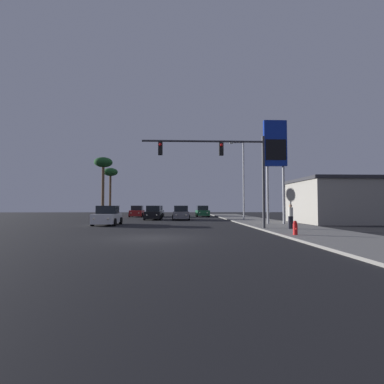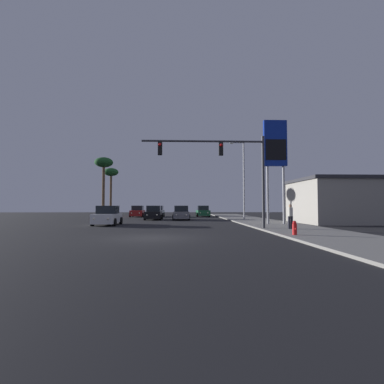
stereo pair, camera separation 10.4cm
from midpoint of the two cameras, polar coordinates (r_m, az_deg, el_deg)
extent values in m
plane|color=black|center=(16.00, -7.79, -8.65)|extent=(120.00, 120.00, 0.00)
cube|color=gray|center=(27.11, 14.90, -5.96)|extent=(5.00, 60.00, 0.12)
cube|color=gray|center=(33.02, 27.63, -1.77)|extent=(10.00, 8.00, 4.00)
cube|color=#2D2D33|center=(33.11, 27.56, 1.96)|extent=(10.30, 8.30, 0.30)
cube|color=maroon|center=(45.57, -10.49, -3.95)|extent=(1.85, 4.22, 0.80)
cube|color=black|center=(45.71, -10.45, -3.01)|extent=(1.62, 2.02, 0.70)
cylinder|color=black|center=(44.43, -11.88, -4.31)|extent=(0.24, 0.64, 0.64)
cylinder|color=black|center=(44.17, -9.57, -4.34)|extent=(0.24, 0.64, 0.64)
cylinder|color=black|center=(47.00, -11.36, -4.22)|extent=(0.24, 0.64, 0.64)
cylinder|color=black|center=(46.75, -9.17, -4.24)|extent=(0.24, 0.64, 0.64)
sphere|color=#F2EACC|center=(43.56, -11.61, -3.94)|extent=(0.18, 0.18, 0.18)
sphere|color=#F2EACC|center=(43.39, -10.15, -3.96)|extent=(0.18, 0.18, 0.18)
cube|color=slate|center=(35.73, -2.20, -4.38)|extent=(1.80, 4.20, 0.80)
cube|color=black|center=(35.87, -2.19, -3.17)|extent=(1.60, 2.00, 0.70)
cylinder|color=black|center=(34.45, -3.69, -4.87)|extent=(0.24, 0.64, 0.64)
cylinder|color=black|center=(34.45, -0.69, -4.88)|extent=(0.24, 0.64, 0.64)
cylinder|color=black|center=(37.05, -3.60, -4.71)|extent=(0.24, 0.64, 0.64)
cylinder|color=black|center=(37.06, -0.81, -4.72)|extent=(0.24, 0.64, 0.64)
sphere|color=#F2EACC|center=(33.61, -3.14, -4.40)|extent=(0.18, 0.18, 0.18)
sphere|color=#F2EACC|center=(33.62, -1.23, -4.41)|extent=(0.18, 0.18, 0.18)
cube|color=#195933|center=(46.03, 1.92, -3.98)|extent=(1.95, 4.26, 0.80)
cube|color=black|center=(46.17, 1.91, -3.04)|extent=(1.67, 2.06, 0.70)
cylinder|color=black|center=(44.68, 0.90, -4.35)|extent=(0.24, 0.64, 0.64)
cylinder|color=black|center=(44.82, 3.20, -4.34)|extent=(0.24, 0.64, 0.64)
cylinder|color=black|center=(47.28, 0.71, -4.26)|extent=(0.24, 0.64, 0.64)
cylinder|color=black|center=(47.41, 2.89, -4.25)|extent=(0.24, 0.64, 0.64)
sphere|color=#F2EACC|center=(43.88, 1.40, -3.98)|extent=(0.18, 0.18, 0.18)
sphere|color=#F2EACC|center=(43.97, 2.86, -3.98)|extent=(0.18, 0.18, 0.18)
cube|color=black|center=(36.14, -7.46, -4.34)|extent=(1.84, 4.22, 0.80)
cube|color=black|center=(36.28, -7.43, -3.15)|extent=(1.62, 2.02, 0.70)
cylinder|color=black|center=(34.95, -9.12, -4.81)|extent=(0.24, 0.64, 0.64)
cylinder|color=black|center=(34.78, -6.17, -4.84)|extent=(0.24, 0.64, 0.64)
cylinder|color=black|center=(37.53, -8.65, -4.66)|extent=(0.24, 0.64, 0.64)
cylinder|color=black|center=(37.38, -5.90, -4.68)|extent=(0.24, 0.64, 0.64)
sphere|color=#F2EACC|center=(34.09, -8.71, -4.35)|extent=(0.18, 0.18, 0.18)
sphere|color=#F2EACC|center=(33.98, -6.83, -4.37)|extent=(0.18, 0.18, 0.18)
cube|color=#B7B7BC|center=(45.60, -6.77, -3.97)|extent=(1.96, 4.27, 0.80)
cube|color=black|center=(45.73, -6.75, -3.03)|extent=(1.68, 2.06, 0.70)
cylinder|color=black|center=(44.39, -8.06, -4.34)|extent=(0.24, 0.64, 0.64)
cylinder|color=black|center=(44.24, -5.73, -4.36)|extent=(0.24, 0.64, 0.64)
cylinder|color=black|center=(46.98, -7.75, -4.24)|extent=(0.24, 0.64, 0.64)
cylinder|color=black|center=(46.84, -5.55, -4.26)|extent=(0.24, 0.64, 0.64)
sphere|color=#F2EACC|center=(43.53, -7.71, -3.97)|extent=(0.18, 0.18, 0.18)
sphere|color=#F2EACC|center=(43.44, -6.25, -3.98)|extent=(0.18, 0.18, 0.18)
cube|color=silver|center=(27.12, -15.93, -4.85)|extent=(1.84, 4.22, 0.80)
cube|color=black|center=(27.25, -15.84, -3.26)|extent=(1.62, 2.01, 0.70)
cylinder|color=black|center=(26.11, -18.54, -5.48)|extent=(0.24, 0.64, 0.64)
cylinder|color=black|center=(25.67, -14.66, -5.58)|extent=(0.24, 0.64, 0.64)
cylinder|color=black|center=(28.62, -17.09, -5.23)|extent=(0.24, 0.64, 0.64)
cylinder|color=black|center=(28.21, -13.53, -5.31)|extent=(0.24, 0.64, 0.64)
sphere|color=#F2EACC|center=(25.21, -18.30, -4.88)|extent=(0.18, 0.18, 0.18)
sphere|color=#F2EACC|center=(24.93, -15.82, -4.94)|extent=(0.18, 0.18, 0.18)
cylinder|color=#38383D|center=(21.70, 13.34, 1.91)|extent=(0.20, 0.20, 6.50)
cylinder|color=#38383D|center=(21.37, 1.98, 9.64)|extent=(8.56, 0.14, 0.14)
cube|color=black|center=(21.39, 5.45, 8.13)|extent=(0.30, 0.24, 0.90)
sphere|color=red|center=(21.31, 5.50, 8.91)|extent=(0.20, 0.20, 0.20)
cube|color=black|center=(21.24, -6.19, 8.21)|extent=(0.30, 0.24, 0.90)
sphere|color=red|center=(21.16, -6.21, 9.00)|extent=(0.20, 0.20, 0.20)
cylinder|color=#99999E|center=(34.99, 9.72, 2.24)|extent=(0.18, 0.18, 9.00)
cylinder|color=#99999E|center=(35.48, 8.55, 9.27)|extent=(1.40, 0.10, 0.10)
ellipsoid|color=silver|center=(35.34, 7.42, 9.23)|extent=(0.50, 0.24, 0.20)
cylinder|color=#99999E|center=(26.65, 14.12, -0.52)|extent=(0.20, 0.20, 5.00)
cylinder|color=#99999E|center=(27.08, 16.96, -0.52)|extent=(0.20, 0.20, 5.00)
cube|color=navy|center=(27.38, 15.44, 8.93)|extent=(2.00, 0.40, 4.00)
cube|color=black|center=(27.07, 15.59, 7.77)|extent=(1.80, 0.03, 1.80)
cylinder|color=red|center=(17.13, 18.90, -6.72)|extent=(0.24, 0.24, 0.60)
sphere|color=red|center=(17.10, 18.89, -5.52)|extent=(0.20, 0.20, 0.20)
cylinder|color=red|center=(16.97, 19.11, -6.66)|extent=(0.08, 0.10, 0.08)
cylinder|color=#23232D|center=(21.38, 17.93, -5.55)|extent=(0.16, 0.16, 0.85)
cylinder|color=#23232D|center=(21.44, 18.39, -5.53)|extent=(0.16, 0.16, 0.85)
cylinder|color=beige|center=(21.38, 18.13, -3.60)|extent=(0.32, 0.32, 0.60)
sphere|color=tan|center=(21.38, 18.12, -2.50)|extent=(0.22, 0.22, 0.22)
cylinder|color=brown|center=(41.15, -16.68, -0.01)|extent=(0.36, 0.36, 6.94)
ellipsoid|color=#1E5123|center=(41.51, -16.61, 5.45)|extent=(2.40, 2.40, 1.32)
cylinder|color=brown|center=(51.18, -15.38, -0.61)|extent=(0.36, 0.36, 6.76)
ellipsoid|color=#1E5123|center=(51.45, -15.33, 3.69)|extent=(2.40, 2.40, 1.32)
camera|label=1|loc=(0.05, -90.11, 0.00)|focal=28.00mm
camera|label=2|loc=(0.05, 89.89, 0.00)|focal=28.00mm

